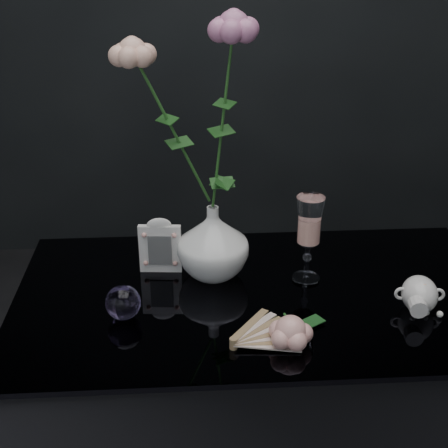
{
  "coord_description": "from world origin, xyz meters",
  "views": [
    {
      "loc": [
        -0.15,
        -1.09,
        1.48
      ],
      "look_at": [
        -0.08,
        0.07,
        0.92
      ],
      "focal_mm": 50.0,
      "sensor_mm": 36.0,
      "label": 1
    }
  ],
  "objects_px": {
    "picture_frame": "(160,245)",
    "loose_rose": "(291,332)",
    "paperweight": "(123,303)",
    "vase": "(213,242)",
    "wine_glass": "(308,240)",
    "pearl_jar": "(420,293)"
  },
  "relations": [
    {
      "from": "vase",
      "to": "paperweight",
      "type": "bearing_deg",
      "value": -139.46
    },
    {
      "from": "picture_frame",
      "to": "loose_rose",
      "type": "relative_size",
      "value": 0.72
    },
    {
      "from": "vase",
      "to": "pearl_jar",
      "type": "xyz_separation_m",
      "value": [
        0.42,
        -0.17,
        -0.05
      ]
    },
    {
      "from": "vase",
      "to": "paperweight",
      "type": "height_order",
      "value": "vase"
    },
    {
      "from": "wine_glass",
      "to": "loose_rose",
      "type": "height_order",
      "value": "wine_glass"
    },
    {
      "from": "loose_rose",
      "to": "wine_glass",
      "type": "bearing_deg",
      "value": 70.77
    },
    {
      "from": "vase",
      "to": "picture_frame",
      "type": "distance_m",
      "value": 0.12
    },
    {
      "from": "wine_glass",
      "to": "picture_frame",
      "type": "height_order",
      "value": "wine_glass"
    },
    {
      "from": "wine_glass",
      "to": "vase",
      "type": "bearing_deg",
      "value": 170.56
    },
    {
      "from": "paperweight",
      "to": "loose_rose",
      "type": "height_order",
      "value": "paperweight"
    },
    {
      "from": "vase",
      "to": "loose_rose",
      "type": "relative_size",
      "value": 0.91
    },
    {
      "from": "picture_frame",
      "to": "pearl_jar",
      "type": "distance_m",
      "value": 0.57
    },
    {
      "from": "paperweight",
      "to": "loose_rose",
      "type": "bearing_deg",
      "value": -19.46
    },
    {
      "from": "vase",
      "to": "loose_rose",
      "type": "bearing_deg",
      "value": -64.31
    },
    {
      "from": "wine_glass",
      "to": "picture_frame",
      "type": "distance_m",
      "value": 0.33
    },
    {
      "from": "wine_glass",
      "to": "loose_rose",
      "type": "relative_size",
      "value": 1.08
    },
    {
      "from": "paperweight",
      "to": "picture_frame",
      "type": "bearing_deg",
      "value": 69.38
    },
    {
      "from": "wine_glass",
      "to": "paperweight",
      "type": "height_order",
      "value": "wine_glass"
    },
    {
      "from": "wine_glass",
      "to": "loose_rose",
      "type": "bearing_deg",
      "value": -107.26
    },
    {
      "from": "picture_frame",
      "to": "pearl_jar",
      "type": "height_order",
      "value": "picture_frame"
    },
    {
      "from": "loose_rose",
      "to": "pearl_jar",
      "type": "distance_m",
      "value": 0.3
    },
    {
      "from": "vase",
      "to": "loose_rose",
      "type": "height_order",
      "value": "vase"
    }
  ]
}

